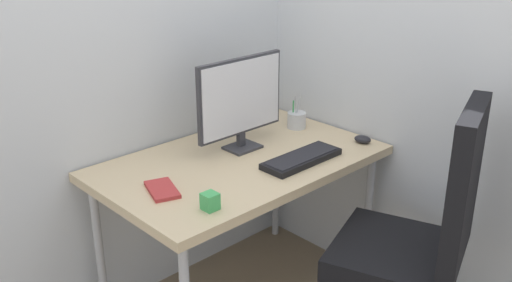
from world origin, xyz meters
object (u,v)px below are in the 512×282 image
object	(u,v)px
pen_holder	(297,120)
desk_clamp_accessory	(210,201)
office_chair	(421,232)
monitor	(241,99)
keyboard	(302,159)
mouse	(363,139)
notebook	(162,190)

from	to	relation	value
pen_holder	desk_clamp_accessory	size ratio (longest dim) A/B	2.64
desk_clamp_accessory	office_chair	bearing A→B (deg)	-36.37
monitor	desk_clamp_accessory	size ratio (longest dim) A/B	7.39
monitor	keyboard	xyz separation A→B (m)	(0.09, -0.31, -0.23)
pen_holder	monitor	bearing A→B (deg)	-179.02
monitor	keyboard	distance (m)	0.39
monitor	pen_holder	world-z (taller)	monitor
monitor	mouse	size ratio (longest dim) A/B	5.90
pen_holder	mouse	bearing A→B (deg)	-78.26
pen_holder	notebook	size ratio (longest dim) A/B	0.95
notebook	desk_clamp_accessory	world-z (taller)	desk_clamp_accessory
notebook	keyboard	bearing A→B (deg)	2.56
mouse	notebook	distance (m)	1.03
keyboard	pen_holder	xyz separation A→B (m)	(0.31, 0.31, 0.03)
monitor	mouse	bearing A→B (deg)	-37.32
office_chair	desk_clamp_accessory	size ratio (longest dim) A/B	17.43
pen_holder	notebook	world-z (taller)	pen_holder
notebook	desk_clamp_accessory	distance (m)	0.25
keyboard	notebook	size ratio (longest dim) A/B	2.16
pen_holder	desk_clamp_accessory	world-z (taller)	pen_holder
monitor	notebook	bearing A→B (deg)	-167.24
pen_holder	notebook	xyz separation A→B (m)	(-0.93, -0.13, -0.03)
office_chair	mouse	world-z (taller)	office_chair
mouse	desk_clamp_accessory	distance (m)	0.96
office_chair	desk_clamp_accessory	world-z (taller)	office_chair
monitor	desk_clamp_accessory	world-z (taller)	monitor
office_chair	monitor	size ratio (longest dim) A/B	2.36
office_chair	keyboard	size ratio (longest dim) A/B	2.90
keyboard	office_chair	bearing A→B (deg)	-79.69
keyboard	mouse	xyz separation A→B (m)	(0.38, -0.05, 0.00)
office_chair	keyboard	bearing A→B (deg)	100.31
monitor	desk_clamp_accessory	distance (m)	0.65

